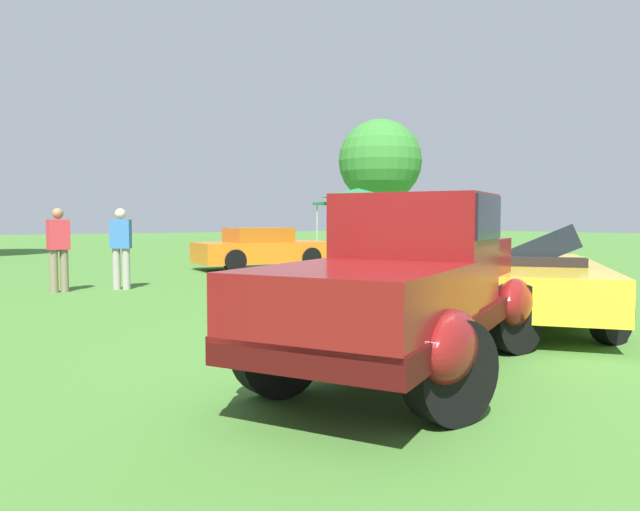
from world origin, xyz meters
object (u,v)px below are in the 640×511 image
Objects in this scene: feature_pickup_truck at (412,282)px; canopy_tent_center_field at (358,195)px; show_car_orange at (262,249)px; spectator_by_row at (59,247)px; spectator_far_side at (349,240)px; spectator_between_cars at (121,246)px; neighbor_convertible at (536,281)px; show_car_cream at (445,245)px.

canopy_tent_center_field is at bearing 53.53° from feature_pickup_truck.
show_car_orange is 2.42× the size of spectator_by_row.
canopy_tent_center_field is (6.27, 3.43, 1.82)m from show_car_orange.
canopy_tent_center_field is (12.43, 6.18, 1.51)m from spectator_by_row.
spectator_by_row is 0.62× the size of canopy_tent_center_field.
spectator_by_row is 1.00× the size of spectator_far_side.
show_car_orange is at bearing 30.57° from spectator_between_cars.
neighbor_convertible is 8.01m from spectator_far_side.
spectator_between_cars reaches higher than show_car_orange.
spectator_far_side is (2.41, 7.64, 0.33)m from neighbor_convertible.
feature_pickup_truck is 2.65× the size of spectator_between_cars.
spectator_by_row is (-12.38, -1.38, 0.32)m from show_car_cream.
spectator_between_cars is 1.00× the size of spectator_far_side.
show_car_cream is 11.32m from spectator_between_cars.
spectator_far_side is (1.18, -2.65, 0.31)m from show_car_orange.
show_car_orange is at bearing 114.01° from spectator_far_side.
spectator_by_row reaches higher than show_car_cream.
canopy_tent_center_field is (10.99, 14.88, 1.55)m from feature_pickup_truck.
neighbor_convertible is 8.26m from spectator_between_cars.
feature_pickup_truck is 1.08× the size of show_car_cream.
feature_pickup_truck is 10.59m from spectator_far_side.
spectator_by_row is at bearing 170.31° from spectator_between_cars.
show_car_orange is (4.73, 11.44, -0.27)m from feature_pickup_truck.
feature_pickup_truck is 1.65× the size of canopy_tent_center_field.
spectator_between_cars is (-0.26, 8.50, 0.05)m from feature_pickup_truck.
show_car_cream is at bearing 6.36° from spectator_by_row.
feature_pickup_truck is at bearing -161.72° from neighbor_convertible.
feature_pickup_truck is 8.82m from spectator_by_row.
show_car_cream is at bearing 42.65° from feature_pickup_truck.
show_car_orange is 7.37m from canopy_tent_center_field.
spectator_by_row is (-1.18, 0.20, 0.00)m from spectator_between_cars.
spectator_between_cars is 6.17m from spectator_far_side.
show_car_orange is 0.99× the size of show_car_cream.
show_car_cream is 1.53× the size of canopy_tent_center_field.
canopy_tent_center_field reaches higher than feature_pickup_truck.
show_car_orange is 2.92m from spectator_far_side.
neighbor_convertible is at bearing -129.83° from show_car_cream.
spectator_between_cars is (-3.76, 7.34, 0.33)m from neighbor_convertible.
spectator_by_row and spectator_far_side have the same top height.
spectator_far_side is at bearing 72.51° from neighbor_convertible.
neighbor_convertible reaches higher than show_car_cream.
spectator_by_row is (-4.94, 7.54, 0.33)m from neighbor_convertible.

